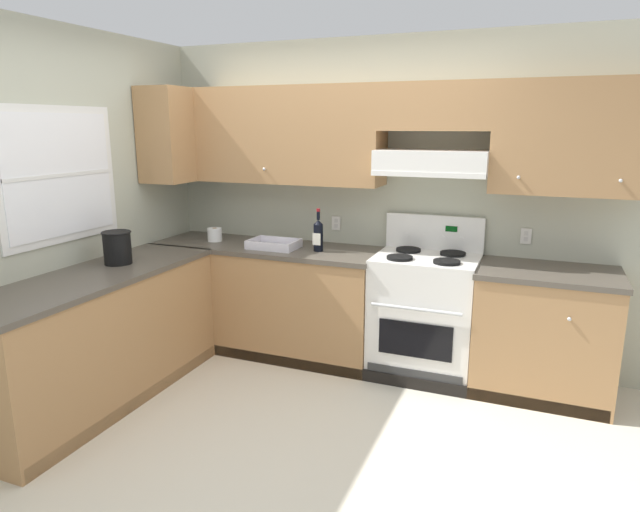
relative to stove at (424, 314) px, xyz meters
name	(u,v)px	position (x,y,z in m)	size (l,w,h in m)	color
ground_plane	(262,434)	(-0.74, -1.25, -0.48)	(7.04, 7.04, 0.00)	beige
wall_back	(394,177)	(-0.34, 0.27, 1.00)	(4.68, 0.57, 2.55)	#B7BAA3
wall_left	(73,203)	(-2.33, -1.03, 0.87)	(0.47, 4.00, 2.55)	#B7BAA3
counter_back_run	(348,308)	(-0.61, -0.01, -0.03)	(3.60, 0.65, 0.91)	#A87A4C
counter_left_run	(99,339)	(-1.98, -1.26, -0.03)	(0.63, 1.91, 0.91)	#A87A4C
stove	(424,314)	(0.00, 0.00, 0.00)	(0.76, 0.62, 1.20)	white
wine_bottle	(318,234)	(-0.85, -0.05, 0.57)	(0.08, 0.08, 0.34)	black
bowl	(274,245)	(-1.23, -0.08, 0.45)	(0.39, 0.27, 0.07)	silver
bucket	(117,247)	(-2.03, -0.96, 0.56)	(0.21, 0.21, 0.24)	black
paper_towel_roll	(215,235)	(-1.82, -0.02, 0.49)	(0.12, 0.12, 0.11)	white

